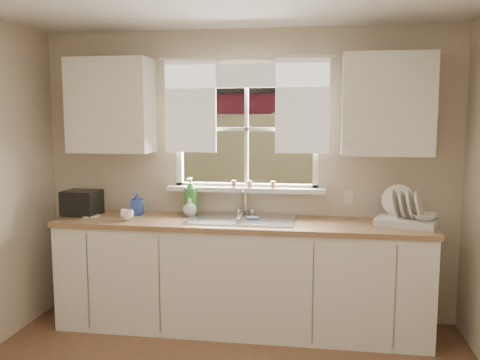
% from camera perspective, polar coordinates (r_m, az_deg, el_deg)
% --- Properties ---
extents(room_walls, '(3.62, 4.02, 2.50)m').
position_cam_1_polar(room_walls, '(2.43, -6.22, -5.18)').
color(room_walls, beige).
rests_on(room_walls, ground).
extents(window, '(1.38, 0.16, 1.06)m').
position_cam_1_polar(window, '(4.41, 0.70, 3.59)').
color(window, white).
rests_on(window, room_walls).
extents(curtains, '(1.50, 0.03, 0.81)m').
position_cam_1_polar(curtains, '(4.36, 0.61, 9.44)').
color(curtains, white).
rests_on(curtains, room_walls).
extents(base_cabinets, '(3.00, 0.62, 0.87)m').
position_cam_1_polar(base_cabinets, '(4.29, 0.06, -10.82)').
color(base_cabinets, white).
rests_on(base_cabinets, ground).
extents(countertop, '(3.04, 0.65, 0.04)m').
position_cam_1_polar(countertop, '(4.17, 0.06, -4.86)').
color(countertop, '#926D49').
rests_on(countertop, base_cabinets).
extents(upper_cabinet_left, '(0.70, 0.33, 0.80)m').
position_cam_1_polar(upper_cabinet_left, '(4.54, -14.28, 8.07)').
color(upper_cabinet_left, white).
rests_on(upper_cabinet_left, room_walls).
extents(upper_cabinet_right, '(0.70, 0.33, 0.80)m').
position_cam_1_polar(upper_cabinet_right, '(4.22, 16.18, 8.11)').
color(upper_cabinet_right, white).
rests_on(upper_cabinet_right, room_walls).
extents(wall_outlet, '(0.08, 0.01, 0.12)m').
position_cam_1_polar(wall_outlet, '(4.40, 12.08, -1.89)').
color(wall_outlet, beige).
rests_on(wall_outlet, room_walls).
extents(sill_jars, '(0.38, 0.04, 0.06)m').
position_cam_1_polar(sill_jars, '(4.37, 1.36, -0.47)').
color(sill_jars, brown).
rests_on(sill_jars, window).
extents(backyard, '(20.00, 10.00, 6.13)m').
position_cam_1_polar(backyard, '(10.91, 8.81, 15.95)').
color(backyard, '#335421').
rests_on(backyard, ground).
extents(sink, '(0.88, 0.52, 0.40)m').
position_cam_1_polar(sink, '(4.22, 0.13, -5.47)').
color(sink, '#B7B7BC').
rests_on(sink, countertop).
extents(dish_rack, '(0.53, 0.46, 0.31)m').
position_cam_1_polar(dish_rack, '(4.19, 18.14, -3.89)').
color(dish_rack, silver).
rests_on(dish_rack, countertop).
extents(bowl, '(0.23, 0.23, 0.05)m').
position_cam_1_polar(bowl, '(4.16, 19.95, -3.87)').
color(bowl, beige).
rests_on(bowl, dish_rack).
extents(soap_bottle_a, '(0.15, 0.15, 0.32)m').
position_cam_1_polar(soap_bottle_a, '(4.43, -5.58, -1.82)').
color(soap_bottle_a, '#31872C').
rests_on(soap_bottle_a, countertop).
extents(soap_bottle_b, '(0.09, 0.10, 0.20)m').
position_cam_1_polar(soap_bottle_b, '(4.50, -11.47, -2.56)').
color(soap_bottle_b, '#2E4BAE').
rests_on(soap_bottle_b, countertop).
extents(soap_bottle_c, '(0.14, 0.14, 0.16)m').
position_cam_1_polar(soap_bottle_c, '(4.37, -5.65, -3.04)').
color(soap_bottle_c, beige).
rests_on(soap_bottle_c, countertop).
extents(saucer, '(0.16, 0.16, 0.01)m').
position_cam_1_polar(saucer, '(4.53, -16.45, -3.86)').
color(saucer, silver).
rests_on(saucer, countertop).
extents(cup, '(0.14, 0.14, 0.09)m').
position_cam_1_polar(cup, '(4.28, -12.58, -3.87)').
color(cup, white).
rests_on(cup, countertop).
extents(black_appliance, '(0.31, 0.27, 0.21)m').
position_cam_1_polar(black_appliance, '(4.61, -17.32, -2.44)').
color(black_appliance, black).
rests_on(black_appliance, countertop).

